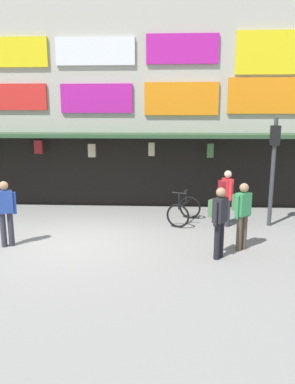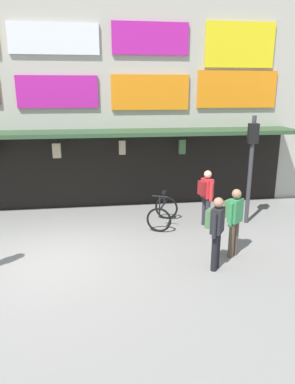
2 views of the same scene
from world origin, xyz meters
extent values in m
plane|color=gray|center=(0.00, 0.00, 0.00)|extent=(80.00, 80.00, 0.00)
cube|color=#B2AD9E|center=(0.00, 4.60, 4.00)|extent=(18.00, 1.20, 8.00)
cube|color=#2D4C2D|center=(0.00, 3.30, 2.60)|extent=(15.30, 1.40, 0.12)
cube|color=white|center=(0.00, 3.95, 5.39)|extent=(2.71, 0.08, 0.91)
cube|color=#B71E93|center=(2.95, 3.95, 5.44)|extent=(2.43, 0.08, 0.97)
cube|color=yellow|center=(5.90, 3.95, 5.30)|extent=(2.34, 0.08, 1.40)
cube|color=#B71E93|center=(0.00, 3.95, 3.83)|extent=(2.51, 0.08, 0.99)
cube|color=orange|center=(2.95, 3.95, 3.82)|extent=(2.54, 0.08, 1.11)
cube|color=orange|center=(5.90, 3.95, 3.91)|extent=(2.74, 0.08, 1.20)
cylinder|color=black|center=(-0.08, 3.28, 2.43)|extent=(0.02, 0.02, 0.23)
cube|color=tan|center=(-0.08, 3.28, 2.09)|extent=(0.25, 0.15, 0.45)
cylinder|color=black|center=(1.95, 3.30, 2.45)|extent=(0.02, 0.02, 0.18)
cube|color=tan|center=(1.95, 3.30, 2.14)|extent=(0.21, 0.12, 0.45)
cylinder|color=black|center=(3.95, 3.49, 2.43)|extent=(0.02, 0.02, 0.22)
cube|color=#477042|center=(3.95, 3.49, 2.08)|extent=(0.21, 0.13, 0.47)
cube|color=black|center=(0.00, 3.98, 1.25)|extent=(15.30, 0.04, 2.50)
cylinder|color=#38383D|center=(5.58, 1.72, 1.60)|extent=(0.12, 0.12, 3.20)
cube|color=black|center=(5.58, 1.72, 2.70)|extent=(0.32, 0.29, 0.56)
sphere|color=red|center=(5.60, 1.85, 2.83)|extent=(0.15, 0.15, 0.15)
sphere|color=black|center=(5.60, 1.85, 2.57)|extent=(0.15, 0.15, 0.15)
torus|color=black|center=(2.82, 1.36, 0.36)|extent=(0.69, 0.33, 0.72)
torus|color=black|center=(3.23, 2.38, 0.36)|extent=(0.69, 0.33, 0.72)
cylinder|color=black|center=(3.02, 1.87, 0.61)|extent=(0.42, 0.94, 0.05)
cylinder|color=black|center=(3.08, 2.02, 0.78)|extent=(0.04, 0.04, 0.35)
cube|color=black|center=(3.08, 2.02, 0.97)|extent=(0.17, 0.22, 0.06)
cylinder|color=black|center=(2.85, 1.44, 0.78)|extent=(0.04, 0.04, 0.50)
cylinder|color=black|center=(2.85, 1.44, 1.03)|extent=(0.42, 0.20, 0.04)
cylinder|color=black|center=(3.75, -0.88, 0.44)|extent=(0.14, 0.14, 0.88)
cylinder|color=black|center=(3.65, -1.02, 0.44)|extent=(0.14, 0.14, 0.88)
cube|color=#232328|center=(3.70, -0.95, 1.16)|extent=(0.39, 0.42, 0.56)
sphere|color=#A87A5B|center=(3.70, -0.95, 1.57)|extent=(0.22, 0.22, 0.22)
cylinder|color=#232328|center=(3.83, -0.77, 1.11)|extent=(0.09, 0.09, 0.56)
cylinder|color=#232328|center=(3.57, -1.13, 1.11)|extent=(0.09, 0.09, 0.56)
cube|color=#477042|center=(3.57, -0.86, 1.18)|extent=(0.29, 0.32, 0.40)
cylinder|color=#2D2D38|center=(4.25, 1.72, 0.44)|extent=(0.14, 0.14, 0.88)
cylinder|color=#2D2D38|center=(4.30, 1.55, 0.44)|extent=(0.14, 0.14, 0.88)
cube|color=red|center=(4.27, 1.64, 1.16)|extent=(0.31, 0.41, 0.56)
sphere|color=beige|center=(4.27, 1.64, 1.57)|extent=(0.22, 0.22, 0.22)
cylinder|color=red|center=(4.21, 1.85, 1.11)|extent=(0.09, 0.09, 0.56)
cylinder|color=red|center=(4.33, 1.43, 1.11)|extent=(0.09, 0.09, 0.56)
cube|color=maroon|center=(4.12, 1.59, 1.18)|extent=(0.23, 0.31, 0.40)
cylinder|color=brown|center=(4.40, -0.32, 0.44)|extent=(0.14, 0.14, 0.88)
cylinder|color=brown|center=(4.26, -0.43, 0.44)|extent=(0.14, 0.14, 0.88)
cube|color=#388E51|center=(4.33, -0.38, 1.16)|extent=(0.42, 0.40, 0.56)
sphere|color=#A87A5B|center=(4.33, -0.38, 1.57)|extent=(0.22, 0.22, 0.22)
cylinder|color=#388E51|center=(4.50, -0.24, 1.11)|extent=(0.09, 0.09, 0.56)
cylinder|color=#388E51|center=(4.16, -0.51, 1.11)|extent=(0.09, 0.09, 0.56)
cube|color=#477042|center=(4.23, -0.25, 1.18)|extent=(0.32, 0.30, 0.40)
camera|label=1|loc=(2.46, -9.12, 3.30)|focal=34.37mm
camera|label=2|loc=(1.18, -7.84, 3.87)|focal=33.00mm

